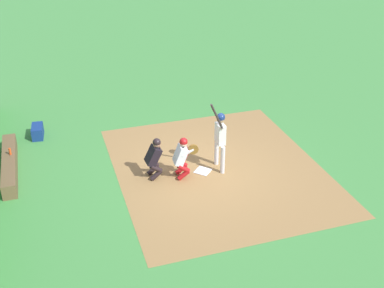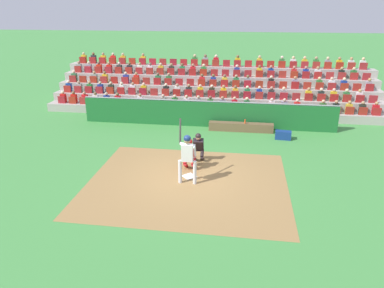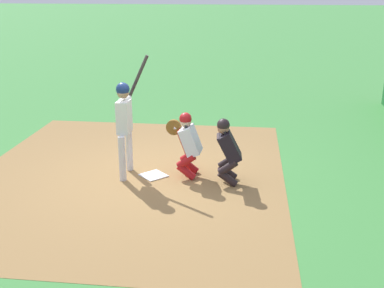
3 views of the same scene
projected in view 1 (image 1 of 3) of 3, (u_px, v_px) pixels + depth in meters
ground_plane at (203, 171)px, 14.81m from camera, size 160.00×160.00×0.00m
infield_dirt_patch at (218, 169)px, 14.94m from camera, size 7.19×6.09×0.01m
home_plate_marker at (203, 171)px, 14.80m from camera, size 0.62×0.62×0.02m
batter_at_plate at (220, 135)px, 14.40m from camera, size 0.67×0.58×2.33m
catcher_crouching at (183, 155)px, 14.21m from camera, size 0.49×0.72×1.30m
home_plate_umpire at (155, 156)px, 14.22m from camera, size 0.48×0.50×1.28m
dugout_bench at (10, 164)px, 14.74m from camera, size 3.26×0.40×0.44m
water_bottle_on_bench at (10, 151)px, 14.77m from camera, size 0.07×0.07×0.22m
equipment_duffel_bag at (38, 131)px, 16.69m from camera, size 0.77×0.42×0.41m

